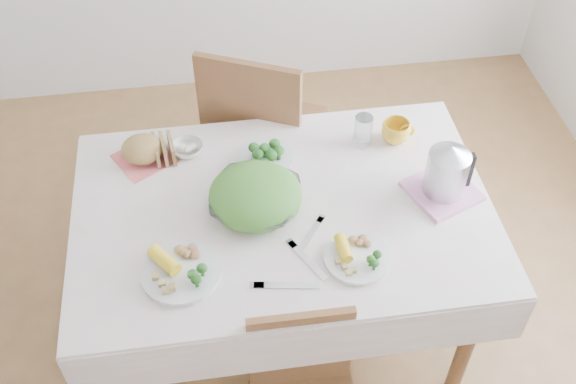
{
  "coord_description": "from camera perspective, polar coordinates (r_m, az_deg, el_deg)",
  "views": [
    {
      "loc": [
        -0.22,
        -1.61,
        2.55
      ],
      "look_at": [
        0.02,
        0.02,
        0.82
      ],
      "focal_mm": 42.0,
      "sensor_mm": 36.0,
      "label": 1
    }
  ],
  "objects": [
    {
      "name": "fruit_bowl",
      "position": [
        2.63,
        -8.5,
        3.64
      ],
      "size": [
        0.13,
        0.13,
        0.04
      ],
      "primitive_type": "imported",
      "rotation": [
        0.0,
        0.0,
        -0.06
      ],
      "color": "white",
      "rests_on": "tablecloth"
    },
    {
      "name": "dinner_plate_left",
      "position": [
        2.24,
        -9.03,
        -6.74
      ],
      "size": [
        0.33,
        0.33,
        0.02
      ],
      "primitive_type": "cylinder",
      "rotation": [
        0.0,
        0.0,
        0.31
      ],
      "color": "white",
      "rests_on": "tablecloth"
    },
    {
      "name": "glass_tumbler",
      "position": [
        2.63,
        6.36,
        5.17
      ],
      "size": [
        0.09,
        0.09,
        0.13
      ],
      "primitive_type": "cylinder",
      "rotation": [
        0.0,
        0.0,
        0.43
      ],
      "color": "white",
      "rests_on": "tablecloth"
    },
    {
      "name": "bread_loaf",
      "position": [
        2.61,
        -12.27,
        3.68
      ],
      "size": [
        0.19,
        0.19,
        0.09
      ],
      "primitive_type": "ellipsoid",
      "rotation": [
        0.0,
        0.0,
        0.29
      ],
      "color": "olive",
      "rests_on": "napkin"
    },
    {
      "name": "knife",
      "position": [
        2.2,
        -0.08,
        -7.92
      ],
      "size": [
        0.22,
        0.06,
        0.0
      ],
      "primitive_type": "cube",
      "rotation": [
        0.0,
        0.0,
        1.42
      ],
      "color": "silver",
      "rests_on": "tablecloth"
    },
    {
      "name": "dining_table",
      "position": [
        2.71,
        -0.36,
        -6.84
      ],
      "size": [
        1.4,
        0.9,
        0.75
      ],
      "primitive_type": "cube",
      "color": "brown",
      "rests_on": "floor"
    },
    {
      "name": "chair_far",
      "position": [
        3.13,
        -1.84,
        4.74
      ],
      "size": [
        0.61,
        0.61,
        1.02
      ],
      "primitive_type": "cube",
      "rotation": [
        0.0,
        0.0,
        2.71
      ],
      "color": "brown",
      "rests_on": "floor"
    },
    {
      "name": "pink_tray",
      "position": [
        2.52,
        12.89,
        0.08
      ],
      "size": [
        0.29,
        0.29,
        0.02
      ],
      "primitive_type": "cube",
      "rotation": [
        0.0,
        0.0,
        0.38
      ],
      "color": "pink",
      "rests_on": "tablecloth"
    },
    {
      "name": "yellow_mug",
      "position": [
        2.67,
        9.12,
        5.06
      ],
      "size": [
        0.12,
        0.12,
        0.09
      ],
      "primitive_type": "imported",
      "rotation": [
        0.0,
        0.0,
        -0.09
      ],
      "color": "gold",
      "rests_on": "tablecloth"
    },
    {
      "name": "napkin",
      "position": [
        2.65,
        -12.08,
        2.79
      ],
      "size": [
        0.26,
        0.26,
        0.0
      ],
      "primitive_type": "cube",
      "rotation": [
        0.0,
        0.0,
        0.52
      ],
      "color": "#E56060",
      "rests_on": "tablecloth"
    },
    {
      "name": "salad_bowl",
      "position": [
        2.39,
        -2.75,
        -0.72
      ],
      "size": [
        0.4,
        0.4,
        0.08
      ],
      "primitive_type": "imported",
      "rotation": [
        0.0,
        0.0,
        -0.35
      ],
      "color": "white",
      "rests_on": "tablecloth"
    },
    {
      "name": "broccoli_plate",
      "position": [
        2.58,
        -1.95,
        2.84
      ],
      "size": [
        0.29,
        0.29,
        0.02
      ],
      "primitive_type": "cylinder",
      "rotation": [
        0.0,
        0.0,
        -0.36
      ],
      "color": "beige",
      "rests_on": "tablecloth"
    },
    {
      "name": "fork_left",
      "position": [
        2.26,
        1.66,
        -5.79
      ],
      "size": [
        0.11,
        0.19,
        0.0
      ],
      "primitive_type": "cube",
      "rotation": [
        0.0,
        0.0,
        0.49
      ],
      "color": "silver",
      "rests_on": "tablecloth"
    },
    {
      "name": "tablecloth",
      "position": [
        2.42,
        -0.4,
        -1.43
      ],
      "size": [
        1.5,
        1.0,
        0.01
      ],
      "primitive_type": "cube",
      "color": "white",
      "rests_on": "dining_table"
    },
    {
      "name": "electric_kettle",
      "position": [
        2.44,
        13.32,
        1.9
      ],
      "size": [
        0.17,
        0.17,
        0.21
      ],
      "primitive_type": "cylinder",
      "rotation": [
        0.0,
        0.0,
        0.12
      ],
      "color": "#B2B5BA",
      "rests_on": "pink_tray"
    },
    {
      "name": "dinner_plate_right",
      "position": [
        2.26,
        5.85,
        -5.56
      ],
      "size": [
        0.28,
        0.28,
        0.02
      ],
      "primitive_type": "cylinder",
      "rotation": [
        0.0,
        0.0,
        -0.29
      ],
      "color": "white",
      "rests_on": "tablecloth"
    },
    {
      "name": "fork_right",
      "position": [
        2.33,
        1.94,
        -3.6
      ],
      "size": [
        0.12,
        0.16,
        0.0
      ],
      "primitive_type": "cube",
      "rotation": [
        0.0,
        0.0,
        -0.62
      ],
      "color": "silver",
      "rests_on": "tablecloth"
    },
    {
      "name": "floor",
      "position": [
        3.02,
        -0.33,
        -11.09
      ],
      "size": [
        3.6,
        3.6,
        0.0
      ],
      "primitive_type": "plane",
      "color": "brown",
      "rests_on": "ground"
    }
  ]
}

